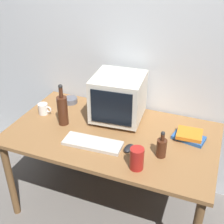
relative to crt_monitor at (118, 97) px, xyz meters
name	(u,v)px	position (x,y,z in m)	size (l,w,h in m)	color
ground_plane	(112,203)	(0.03, -0.21, -0.95)	(6.00, 6.00, 0.00)	slate
back_wall	(135,49)	(0.03, 0.30, 0.30)	(4.00, 0.08, 2.50)	silver
desk	(112,142)	(0.03, -0.21, -0.28)	(1.56, 0.88, 0.75)	olive
crt_monitor	(118,97)	(0.00, 0.00, 0.00)	(0.41, 0.41, 0.37)	beige
keyboard	(93,143)	(-0.04, -0.40, -0.18)	(0.42, 0.15, 0.02)	beige
computer_mouse	(129,148)	(0.22, -0.37, -0.17)	(0.06, 0.10, 0.04)	black
bottle_tall	(63,109)	(-0.37, -0.23, -0.06)	(0.08, 0.08, 0.34)	#472314
bottle_short	(162,147)	(0.43, -0.34, -0.12)	(0.07, 0.07, 0.20)	#472314
book_stack	(189,136)	(0.58, -0.08, -0.17)	(0.24, 0.18, 0.06)	#28569E
mug	(43,109)	(-0.60, -0.15, -0.15)	(0.12, 0.08, 0.09)	white
cd_spindle	(71,100)	(-0.49, 0.10, -0.17)	(0.12, 0.12, 0.04)	#595B66
metal_canister	(137,159)	(0.32, -0.52, -0.12)	(0.09, 0.09, 0.15)	#A51E19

